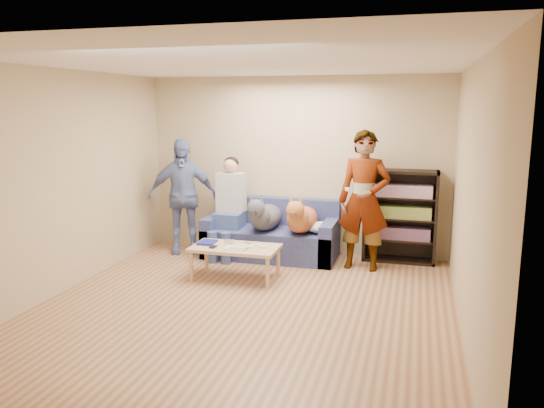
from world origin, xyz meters
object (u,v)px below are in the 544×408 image
(person_standing_right, at_px, (364,201))
(dog_tan, at_px, (301,218))
(camera_silver, at_px, (229,242))
(coffee_table, at_px, (235,250))
(bookshelf, at_px, (400,214))
(sofa, at_px, (272,237))
(person_standing_left, at_px, (182,196))
(notebook_blue, at_px, (207,242))
(dog_gray, at_px, (264,216))
(person_seated, at_px, (229,204))

(person_standing_right, bearing_deg, dog_tan, -179.22)
(camera_silver, height_order, coffee_table, camera_silver)
(dog_tan, relative_size, bookshelf, 0.89)
(sofa, bearing_deg, person_standing_right, -10.56)
(person_standing_left, bearing_deg, notebook_blue, -71.37)
(person_standing_right, relative_size, camera_silver, 16.98)
(notebook_blue, xyz_separation_m, bookshelf, (2.38, 1.29, 0.25))
(notebook_blue, height_order, coffee_table, notebook_blue)
(camera_silver, bearing_deg, dog_gray, 73.73)
(person_seated, height_order, coffee_table, person_seated)
(person_standing_left, relative_size, sofa, 0.90)
(dog_gray, distance_m, bookshelf, 1.91)
(notebook_blue, bearing_deg, dog_tan, 39.37)
(dog_gray, height_order, dog_tan, same)
(person_seated, distance_m, dog_tan, 1.10)
(person_standing_left, height_order, dog_gray, person_standing_left)
(notebook_blue, relative_size, camera_silver, 2.36)
(person_standing_right, xyz_separation_m, person_standing_left, (-2.68, 0.11, -0.08))
(sofa, bearing_deg, notebook_blue, -118.57)
(dog_tan, bearing_deg, coffee_table, -125.53)
(dog_tan, bearing_deg, camera_silver, -134.22)
(person_standing_left, relative_size, camera_silver, 15.50)
(dog_tan, height_order, coffee_table, dog_tan)
(sofa, bearing_deg, bookshelf, 7.40)
(person_standing_right, distance_m, person_seated, 1.96)
(notebook_blue, xyz_separation_m, camera_silver, (0.28, 0.07, 0.01))
(person_standing_left, height_order, bookshelf, person_standing_left)
(person_standing_left, bearing_deg, person_standing_right, -23.61)
(sofa, relative_size, dog_gray, 1.53)
(sofa, xyz_separation_m, person_seated, (-0.61, -0.13, 0.49))
(camera_silver, distance_m, dog_gray, 0.86)
(bookshelf, bearing_deg, sofa, -172.60)
(dog_tan, bearing_deg, sofa, 157.65)
(notebook_blue, bearing_deg, dog_gray, 59.53)
(person_standing_right, height_order, camera_silver, person_standing_right)
(person_standing_right, xyz_separation_m, dog_tan, (-0.86, 0.05, -0.30))
(person_seated, bearing_deg, person_standing_left, -178.94)
(notebook_blue, relative_size, person_seated, 0.18)
(person_seated, height_order, dog_tan, person_seated)
(camera_silver, xyz_separation_m, dog_tan, (0.77, 0.79, 0.19))
(sofa, relative_size, coffee_table, 1.73)
(notebook_blue, bearing_deg, bookshelf, 28.55)
(notebook_blue, height_order, sofa, sofa)
(person_seated, xyz_separation_m, coffee_table, (0.44, -0.98, -0.40))
(person_standing_right, bearing_deg, person_seated, -179.24)
(person_standing_left, distance_m, notebook_blue, 1.27)
(sofa, bearing_deg, person_standing_left, -174.05)
(notebook_blue, height_order, dog_tan, dog_tan)
(sofa, xyz_separation_m, coffee_table, (-0.18, -1.11, 0.09))
(dog_gray, xyz_separation_m, dog_tan, (0.54, -0.01, -0.00))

